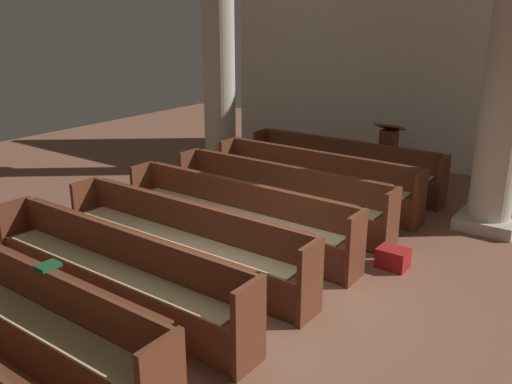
{
  "coord_description": "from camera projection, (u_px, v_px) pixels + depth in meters",
  "views": [
    {
      "loc": [
        3.21,
        -4.64,
        3.02
      ],
      "look_at": [
        -0.83,
        0.89,
        0.75
      ],
      "focal_mm": 37.93,
      "sensor_mm": 36.0,
      "label": 1
    }
  ],
  "objects": [
    {
      "name": "back_wall",
      "position": [
        452.0,
        56.0,
        10.26
      ],
      "size": [
        10.0,
        0.16,
        4.5
      ],
      "primitive_type": "cube",
      "color": "silver",
      "rests_on": "ground"
    },
    {
      "name": "pew_row_6",
      "position": [
        23.0,
        310.0,
        4.89
      ],
      "size": [
        3.64,
        0.46,
        0.86
      ],
      "color": "brown",
      "rests_on": "ground"
    },
    {
      "name": "pillar_aisle_side",
      "position": [
        506.0,
        92.0,
        7.39
      ],
      "size": [
        0.89,
        0.89,
        3.85
      ],
      "color": "#B6AD9A",
      "rests_on": "ground"
    },
    {
      "name": "pew_row_1",
      "position": [
        314.0,
        177.0,
        8.86
      ],
      "size": [
        3.64,
        0.46,
        0.86
      ],
      "color": "brown",
      "rests_on": "ground"
    },
    {
      "name": "pew_row_4",
      "position": [
        182.0,
        237.0,
        6.48
      ],
      "size": [
        3.64,
        0.46,
        0.86
      ],
      "color": "brown",
      "rests_on": "ground"
    },
    {
      "name": "pew_row_0",
      "position": [
        343.0,
        164.0,
        9.65
      ],
      "size": [
        3.64,
        0.47,
        0.86
      ],
      "color": "brown",
      "rests_on": "ground"
    },
    {
      "name": "pew_row_2",
      "position": [
        278.0,
        193.0,
        8.06
      ],
      "size": [
        3.64,
        0.47,
        0.86
      ],
      "color": "brown",
      "rests_on": "ground"
    },
    {
      "name": "pillar_far_side",
      "position": [
        219.0,
        69.0,
        10.35
      ],
      "size": [
        0.89,
        0.89,
        3.85
      ],
      "color": "#B6AD9A",
      "rests_on": "ground"
    },
    {
      "name": "pew_row_3",
      "position": [
        236.0,
        213.0,
        7.27
      ],
      "size": [
        3.64,
        0.46,
        0.86
      ],
      "color": "brown",
      "rests_on": "ground"
    },
    {
      "name": "kneeler_box_red",
      "position": [
        393.0,
        258.0,
        6.71
      ],
      "size": [
        0.37,
        0.29,
        0.26
      ],
      "primitive_type": "cube",
      "color": "maroon",
      "rests_on": "ground"
    },
    {
      "name": "hymn_book",
      "position": [
        48.0,
        266.0,
        4.81
      ],
      "size": [
        0.15,
        0.2,
        0.04
      ],
      "primitive_type": "cube",
      "color": "#194723",
      "rests_on": "pew_row_6"
    },
    {
      "name": "lectern",
      "position": [
        388.0,
        156.0,
        10.22
      ],
      "size": [
        0.48,
        0.45,
        1.08
      ],
      "color": "#562B1A",
      "rests_on": "ground"
    },
    {
      "name": "pew_row_5",
      "position": [
        114.0,
        269.0,
        5.68
      ],
      "size": [
        3.64,
        0.47,
        0.86
      ],
      "color": "brown",
      "rests_on": "ground"
    },
    {
      "name": "ground_plane",
      "position": [
        268.0,
        285.0,
        6.3
      ],
      "size": [
        19.2,
        19.2,
        0.0
      ],
      "primitive_type": "plane",
      "color": "brown"
    }
  ]
}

